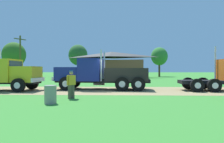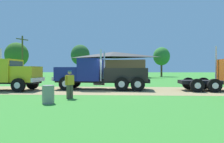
% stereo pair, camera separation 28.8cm
% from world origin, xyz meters
% --- Properties ---
extents(ground_plane, '(200.00, 200.00, 0.00)m').
position_xyz_m(ground_plane, '(0.00, 0.00, 0.00)').
color(ground_plane, '#38822F').
extents(dirt_track, '(120.00, 6.32, 0.01)m').
position_xyz_m(dirt_track, '(0.00, 0.00, 0.00)').
color(dirt_track, '#948257').
rests_on(dirt_track, ground_plane).
extents(truck_foreground_white, '(8.13, 3.14, 3.31)m').
position_xyz_m(truck_foreground_white, '(-1.04, 0.70, 1.28)').
color(truck_foreground_white, black).
rests_on(truck_foreground_white, ground_plane).
extents(visitor_standing_near, '(0.47, 0.47, 1.65)m').
position_xyz_m(visitor_standing_near, '(-2.34, -4.70, 0.89)').
color(visitor_standing_near, gold).
rests_on(visitor_standing_near, ground_plane).
extents(steel_barrel, '(0.59, 0.59, 0.91)m').
position_xyz_m(steel_barrel, '(-2.97, -6.44, 0.46)').
color(steel_barrel, gray).
rests_on(steel_barrel, ground_plane).
extents(shed_building, '(14.74, 7.86, 5.46)m').
position_xyz_m(shed_building, '(-1.01, 26.28, 2.64)').
color(shed_building, brown).
rests_on(shed_building, ground_plane).
extents(utility_pole_near, '(1.16, 2.01, 7.38)m').
position_xyz_m(utility_pole_near, '(-16.07, 16.76, 3.94)').
color(utility_pole_near, brown).
rests_on(utility_pole_near, ground_plane).
extents(tree_left, '(5.11, 5.11, 7.85)m').
position_xyz_m(tree_left, '(-23.24, 28.28, 5.02)').
color(tree_left, '#513823').
rests_on(tree_left, ground_plane).
extents(tree_mid, '(5.17, 5.17, 8.51)m').
position_xyz_m(tree_mid, '(-10.70, 38.39, 5.65)').
color(tree_mid, '#513823').
rests_on(tree_mid, ground_plane).
extents(tree_right, '(3.87, 3.87, 6.91)m').
position_xyz_m(tree_right, '(10.10, 31.27, 4.75)').
color(tree_right, '#513823').
rests_on(tree_right, ground_plane).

